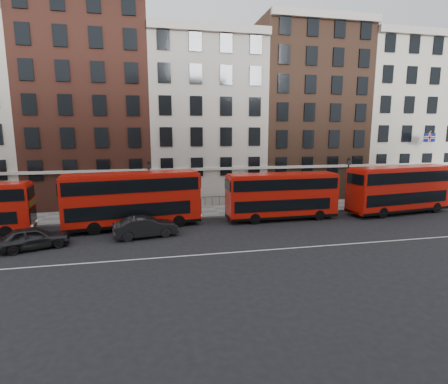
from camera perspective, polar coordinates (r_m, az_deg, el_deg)
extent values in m
plane|color=black|center=(26.50, 2.92, -8.22)|extent=(120.00, 120.00, 0.00)
cube|color=slate|center=(36.36, -1.33, -3.06)|extent=(80.00, 5.00, 0.15)
cube|color=gray|center=(33.97, -0.55, -3.98)|extent=(80.00, 0.30, 0.16)
cube|color=white|center=(24.68, 4.13, -9.62)|extent=(70.00, 0.12, 0.01)
cube|color=brown|center=(42.87, -20.93, 12.98)|extent=(12.80, 10.00, 22.00)
cube|color=#B8B1A2|center=(42.84, -3.28, 11.60)|extent=(12.80, 10.00, 19.00)
cube|color=beige|center=(39.03, -2.13, 25.31)|extent=(12.80, 0.50, 0.80)
cube|color=brown|center=(46.58, 12.86, 12.47)|extent=(12.80, 10.00, 21.00)
cube|color=beige|center=(43.59, 16.63, 26.01)|extent=(12.80, 0.50, 0.80)
cube|color=beige|center=(53.16, 25.70, 10.87)|extent=(12.80, 10.00, 20.00)
cube|color=beige|center=(50.35, 30.48, 21.67)|extent=(12.80, 0.50, 0.80)
cube|color=black|center=(32.82, -28.70, -3.26)|extent=(0.23, 2.07, 1.22)
cube|color=black|center=(32.62, -28.85, -1.54)|extent=(0.21, 1.78, 0.39)
cylinder|color=black|center=(32.49, -32.01, -5.47)|extent=(0.96, 0.33, 0.94)
cylinder|color=black|center=(34.45, -31.09, -4.57)|extent=(0.96, 0.33, 0.94)
cube|color=#BA1309|center=(30.84, -14.66, -1.13)|extent=(11.57, 4.20, 4.25)
cube|color=black|center=(31.28, -14.50, -4.72)|extent=(11.57, 4.24, 0.26)
cube|color=black|center=(30.96, -15.19, -2.49)|extent=(10.30, 4.11, 1.13)
cube|color=black|center=(30.62, -14.76, 1.29)|extent=(11.15, 4.23, 1.08)
cube|color=#BA1309|center=(30.51, -14.84, 2.89)|extent=(11.22, 3.94, 0.19)
cube|color=black|center=(31.99, -4.38, -1.97)|extent=(0.41, 2.36, 1.40)
cube|color=black|center=(31.77, -4.41, 0.07)|extent=(0.36, 2.04, 0.45)
cylinder|color=black|center=(30.64, -7.43, -4.73)|extent=(1.11, 0.44, 1.08)
cylinder|color=black|center=(32.93, -8.34, -3.72)|extent=(1.11, 0.44, 1.08)
cylinder|color=black|center=(30.00, -20.45, -5.60)|extent=(1.11, 0.44, 1.08)
cylinder|color=black|center=(32.34, -20.42, -4.50)|extent=(1.11, 0.44, 1.08)
cube|color=#BA1309|center=(33.08, 9.41, -0.58)|extent=(10.37, 2.57, 3.89)
cube|color=black|center=(33.46, 9.32, -3.66)|extent=(10.37, 2.61, 0.24)
cube|color=black|center=(33.10, 8.90, -1.73)|extent=(9.19, 2.64, 1.03)
cube|color=black|center=(32.88, 9.47, 1.49)|extent=(9.97, 2.65, 0.98)
cube|color=#BA1309|center=(32.78, 9.51, 2.85)|extent=(10.07, 2.37, 0.18)
cube|color=black|center=(35.48, 17.20, -1.44)|extent=(0.10, 2.17, 1.28)
cube|color=black|center=(35.30, 17.29, 0.24)|extent=(0.10, 1.87, 0.41)
cylinder|color=black|center=(33.87, 15.29, -3.66)|extent=(0.99, 0.29, 0.98)
cylinder|color=black|center=(35.78, 13.65, -2.87)|extent=(0.99, 0.29, 0.98)
cylinder|color=black|center=(31.46, 5.05, -4.38)|extent=(0.99, 0.29, 0.98)
cylinder|color=black|center=(33.51, 3.91, -3.47)|extent=(0.99, 0.29, 0.98)
cube|color=#BA1309|center=(39.44, 26.85, 0.47)|extent=(11.54, 4.15, 4.24)
cube|color=black|center=(39.78, 26.62, -2.36)|extent=(11.54, 4.19, 0.26)
cube|color=black|center=(39.32, 26.44, -0.59)|extent=(10.27, 4.06, 1.13)
cube|color=black|center=(39.27, 27.00, 2.37)|extent=(11.12, 4.17, 1.07)
cube|color=#BA1309|center=(39.18, 27.09, 3.61)|extent=(11.19, 3.89, 0.19)
cube|color=black|center=(43.83, 31.91, -0.22)|extent=(0.40, 2.35, 1.40)
cube|color=black|center=(43.67, 32.05, 1.27)|extent=(0.35, 2.03, 0.45)
cylinder|color=black|center=(41.71, 31.30, -2.19)|extent=(1.10, 0.44, 1.07)
cylinder|color=black|center=(43.23, 28.85, -1.59)|extent=(1.10, 0.44, 1.07)
cylinder|color=black|center=(36.70, 24.47, -3.11)|extent=(1.10, 0.44, 1.07)
cylinder|color=black|center=(38.41, 21.99, -2.38)|extent=(1.10, 0.44, 1.07)
imported|color=black|center=(28.32, -28.70, -6.57)|extent=(5.07, 3.32, 1.60)
imported|color=black|center=(28.25, -12.67, -5.57)|extent=(5.18, 2.59, 1.63)
cylinder|color=black|center=(34.10, -12.02, -0.08)|extent=(0.14, 0.14, 4.60)
cylinder|color=black|center=(34.50, -11.90, -3.35)|extent=(0.32, 0.32, 0.60)
cube|color=#262626|center=(33.76, -12.18, 4.19)|extent=(0.32, 0.32, 0.55)
cone|color=black|center=(33.73, -12.20, 4.78)|extent=(0.44, 0.44, 0.25)
cylinder|color=black|center=(39.52, 19.49, 0.92)|extent=(0.14, 0.14, 4.60)
cylinder|color=black|center=(39.86, 19.33, -1.91)|extent=(0.32, 0.32, 0.60)
cube|color=#262626|center=(39.23, 19.71, 4.61)|extent=(0.32, 0.32, 0.55)
cone|color=black|center=(39.20, 19.74, 5.11)|extent=(0.44, 0.44, 0.25)
cylinder|color=black|center=(44.07, 29.31, -0.22)|extent=(0.12, 0.12, 2.60)
cube|color=black|center=(43.74, 29.62, 1.81)|extent=(0.25, 0.30, 0.75)
sphere|color=red|center=(43.59, 29.79, 2.06)|extent=(0.14, 0.14, 0.14)
sphere|color=#0C9919|center=(43.65, 29.74, 1.49)|extent=(0.14, 0.14, 0.14)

